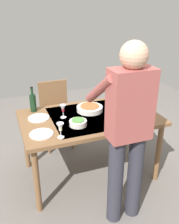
{
  "coord_description": "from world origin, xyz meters",
  "views": [
    {
      "loc": [
        0.89,
        2.37,
        1.96
      ],
      "look_at": [
        0.0,
        0.0,
        0.82
      ],
      "focal_mm": 40.47,
      "sensor_mm": 36.0,
      "label": 1
    }
  ],
  "objects_px": {
    "serving_bowl_pasta": "(90,108)",
    "water_cup_near_left": "(132,110)",
    "person_server": "(128,128)",
    "dinner_plate_near": "(41,134)",
    "water_cup_far_left": "(142,104)",
    "side_bowl_salad": "(78,122)",
    "wine_glass_right": "(63,109)",
    "water_cup_near_right": "(125,97)",
    "dining_table": "(89,122)",
    "chair_near": "(55,110)",
    "dinner_plate_far": "(39,118)",
    "wine_glass_left": "(60,128)",
    "wine_bottle": "(33,102)"
  },
  "relations": [
    {
      "from": "dinner_plate_near",
      "to": "wine_glass_left",
      "type": "bearing_deg",
      "value": 142.95
    },
    {
      "from": "chair_near",
      "to": "side_bowl_salad",
      "type": "relative_size",
      "value": 5.06
    },
    {
      "from": "water_cup_near_right",
      "to": "dinner_plate_near",
      "type": "bearing_deg",
      "value": 23.57
    },
    {
      "from": "wine_glass_right",
      "to": "person_server",
      "type": "bearing_deg",
      "value": 114.23
    },
    {
      "from": "dining_table",
      "to": "serving_bowl_pasta",
      "type": "distance_m",
      "value": 0.18
    },
    {
      "from": "wine_glass_left",
      "to": "person_server",
      "type": "bearing_deg",
      "value": 142.69
    },
    {
      "from": "water_cup_far_left",
      "to": "side_bowl_salad",
      "type": "relative_size",
      "value": 0.55
    },
    {
      "from": "dinner_plate_far",
      "to": "side_bowl_salad",
      "type": "bearing_deg",
      "value": 138.65
    },
    {
      "from": "side_bowl_salad",
      "to": "wine_glass_right",
      "type": "bearing_deg",
      "value": -68.62
    },
    {
      "from": "wine_glass_right",
      "to": "water_cup_near_left",
      "type": "bearing_deg",
      "value": 166.11
    },
    {
      "from": "wine_glass_right",
      "to": "water_cup_near_right",
      "type": "distance_m",
      "value": 0.89
    },
    {
      "from": "serving_bowl_pasta",
      "to": "dinner_plate_near",
      "type": "bearing_deg",
      "value": 29.59
    },
    {
      "from": "water_cup_far_left",
      "to": "side_bowl_salad",
      "type": "xyz_separation_m",
      "value": [
        0.86,
        0.16,
        -0.02
      ]
    },
    {
      "from": "chair_near",
      "to": "person_server",
      "type": "distance_m",
      "value": 1.64
    },
    {
      "from": "person_server",
      "to": "serving_bowl_pasta",
      "type": "relative_size",
      "value": 5.63
    },
    {
      "from": "wine_bottle",
      "to": "dinner_plate_near",
      "type": "xyz_separation_m",
      "value": [
        0.02,
        0.58,
        -0.1
      ]
    },
    {
      "from": "wine_bottle",
      "to": "side_bowl_salad",
      "type": "relative_size",
      "value": 1.64
    },
    {
      "from": "person_server",
      "to": "water_cup_near_left",
      "type": "xyz_separation_m",
      "value": [
        -0.4,
        -0.6,
        -0.15
      ]
    },
    {
      "from": "wine_glass_right",
      "to": "water_cup_near_right",
      "type": "height_order",
      "value": "wine_glass_right"
    },
    {
      "from": "person_server",
      "to": "water_cup_near_right",
      "type": "relative_size",
      "value": 16.19
    },
    {
      "from": "water_cup_near_left",
      "to": "serving_bowl_pasta",
      "type": "height_order",
      "value": "water_cup_near_left"
    },
    {
      "from": "water_cup_near_right",
      "to": "serving_bowl_pasta",
      "type": "distance_m",
      "value": 0.55
    },
    {
      "from": "wine_glass_right",
      "to": "serving_bowl_pasta",
      "type": "xyz_separation_m",
      "value": [
        -0.33,
        -0.07,
        -0.07
      ]
    },
    {
      "from": "serving_bowl_pasta",
      "to": "dinner_plate_near",
      "type": "xyz_separation_m",
      "value": [
        0.63,
        0.36,
        -0.03
      ]
    },
    {
      "from": "dining_table",
      "to": "wine_glass_right",
      "type": "distance_m",
      "value": 0.34
    },
    {
      "from": "dinner_plate_far",
      "to": "serving_bowl_pasta",
      "type": "bearing_deg",
      "value": 179.38
    },
    {
      "from": "chair_near",
      "to": "side_bowl_salad",
      "type": "height_order",
      "value": "chair_near"
    },
    {
      "from": "dining_table",
      "to": "water_cup_near_right",
      "type": "height_order",
      "value": "water_cup_near_right"
    },
    {
      "from": "water_cup_near_left",
      "to": "side_bowl_salad",
      "type": "relative_size",
      "value": 0.55
    },
    {
      "from": "water_cup_far_left",
      "to": "side_bowl_salad",
      "type": "distance_m",
      "value": 0.87
    },
    {
      "from": "dining_table",
      "to": "dinner_plate_near",
      "type": "relative_size",
      "value": 6.58
    },
    {
      "from": "wine_bottle",
      "to": "side_bowl_salad",
      "type": "distance_m",
      "value": 0.64
    },
    {
      "from": "water_cup_near_right",
      "to": "water_cup_far_left",
      "type": "relative_size",
      "value": 1.05
    },
    {
      "from": "wine_glass_left",
      "to": "dinner_plate_near",
      "type": "distance_m",
      "value": 0.22
    },
    {
      "from": "wine_glass_right",
      "to": "dinner_plate_near",
      "type": "relative_size",
      "value": 0.66
    },
    {
      "from": "water_cup_far_left",
      "to": "dinner_plate_far",
      "type": "relative_size",
      "value": 0.43
    },
    {
      "from": "wine_glass_left",
      "to": "water_cup_near_left",
      "type": "height_order",
      "value": "wine_glass_left"
    },
    {
      "from": "water_cup_near_left",
      "to": "dinner_plate_far",
      "type": "distance_m",
      "value": 1.04
    },
    {
      "from": "water_cup_far_left",
      "to": "side_bowl_salad",
      "type": "bearing_deg",
      "value": 10.5
    },
    {
      "from": "person_server",
      "to": "dinner_plate_near",
      "type": "xyz_separation_m",
      "value": [
        0.65,
        -0.5,
        -0.19
      ]
    },
    {
      "from": "person_server",
      "to": "wine_glass_left",
      "type": "xyz_separation_m",
      "value": [
        0.49,
        -0.37,
        -0.09
      ]
    },
    {
      "from": "water_cup_near_right",
      "to": "dinner_plate_far",
      "type": "xyz_separation_m",
      "value": [
        1.12,
        0.14,
        -0.05
      ]
    },
    {
      "from": "water_cup_near_right",
      "to": "side_bowl_salad",
      "type": "height_order",
      "value": "water_cup_near_right"
    },
    {
      "from": "dining_table",
      "to": "wine_glass_left",
      "type": "bearing_deg",
      "value": 39.63
    },
    {
      "from": "wine_glass_left",
      "to": "water_cup_near_right",
      "type": "height_order",
      "value": "wine_glass_left"
    },
    {
      "from": "person_server",
      "to": "water_cup_near_left",
      "type": "bearing_deg",
      "value": -123.42
    },
    {
      "from": "person_server",
      "to": "dinner_plate_far",
      "type": "height_order",
      "value": "person_server"
    },
    {
      "from": "serving_bowl_pasta",
      "to": "dining_table",
      "type": "bearing_deg",
      "value": 68.69
    },
    {
      "from": "water_cup_near_right",
      "to": "dinner_plate_far",
      "type": "distance_m",
      "value": 1.13
    },
    {
      "from": "serving_bowl_pasta",
      "to": "water_cup_near_left",
      "type": "bearing_deg",
      "value": 149.03
    }
  ]
}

